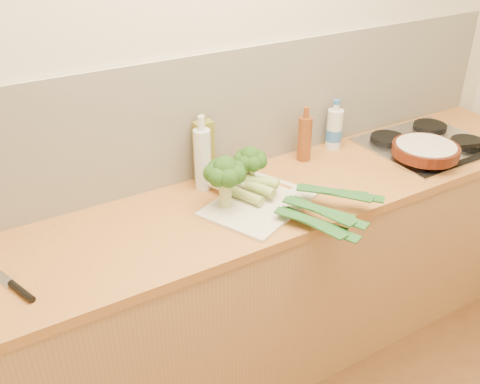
% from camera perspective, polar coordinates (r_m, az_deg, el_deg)
% --- Properties ---
extents(room_shell, '(3.50, 3.50, 3.50)m').
position_cam_1_polar(room_shell, '(2.30, -2.47, 8.19)').
color(room_shell, beige).
rests_on(room_shell, ground).
extents(counter, '(3.20, 0.62, 0.90)m').
position_cam_1_polar(counter, '(2.45, 1.22, -9.89)').
color(counter, '#B37A4A').
rests_on(counter, ground).
extents(gas_hob, '(0.58, 0.50, 0.04)m').
position_cam_1_polar(gas_hob, '(2.80, 19.41, 4.93)').
color(gas_hob, silver).
rests_on(gas_hob, counter).
extents(chopping_board, '(0.52, 0.46, 0.01)m').
position_cam_1_polar(chopping_board, '(2.15, 2.03, -1.26)').
color(chopping_board, beige).
rests_on(chopping_board, counter).
extents(broccoli_left, '(0.17, 0.17, 0.21)m').
position_cam_1_polar(broccoli_left, '(2.05, -1.61, 2.05)').
color(broccoli_left, tan).
rests_on(broccoli_left, chopping_board).
extents(broccoli_right, '(0.14, 0.14, 0.19)m').
position_cam_1_polar(broccoli_right, '(2.20, 1.09, 3.42)').
color(broccoli_right, tan).
rests_on(broccoli_right, chopping_board).
extents(leek_front, '(0.30, 0.69, 0.04)m').
position_cam_1_polar(leek_front, '(2.11, 1.95, -0.93)').
color(leek_front, white).
rests_on(leek_front, chopping_board).
extents(leek_mid, '(0.28, 0.60, 0.04)m').
position_cam_1_polar(leek_mid, '(2.12, 4.06, -0.33)').
color(leek_mid, white).
rests_on(leek_mid, chopping_board).
extents(leek_back, '(0.49, 0.55, 0.04)m').
position_cam_1_polar(leek_back, '(2.16, 3.95, 0.89)').
color(leek_back, white).
rests_on(leek_back, chopping_board).
extents(chefs_knife, '(0.13, 0.31, 0.02)m').
position_cam_1_polar(chefs_knife, '(1.87, -22.86, -9.30)').
color(chefs_knife, silver).
rests_on(chefs_knife, counter).
extents(skillet, '(0.43, 0.30, 0.05)m').
position_cam_1_polar(skillet, '(2.60, 19.24, 4.29)').
color(skillet, '#47180B').
rests_on(skillet, gas_hob).
extents(oil_tin, '(0.08, 0.05, 0.31)m').
position_cam_1_polar(oil_tin, '(2.27, -3.86, 4.29)').
color(oil_tin, olive).
rests_on(oil_tin, counter).
extents(glass_bottle, '(0.07, 0.07, 0.33)m').
position_cam_1_polar(glass_bottle, '(2.22, -4.02, 3.59)').
color(glass_bottle, silver).
rests_on(glass_bottle, counter).
extents(amber_bottle, '(0.06, 0.06, 0.26)m').
position_cam_1_polar(amber_bottle, '(2.49, 6.91, 5.74)').
color(amber_bottle, brown).
rests_on(amber_bottle, counter).
extents(water_bottle, '(0.08, 0.08, 0.22)m').
position_cam_1_polar(water_bottle, '(2.64, 10.01, 6.53)').
color(water_bottle, silver).
rests_on(water_bottle, counter).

